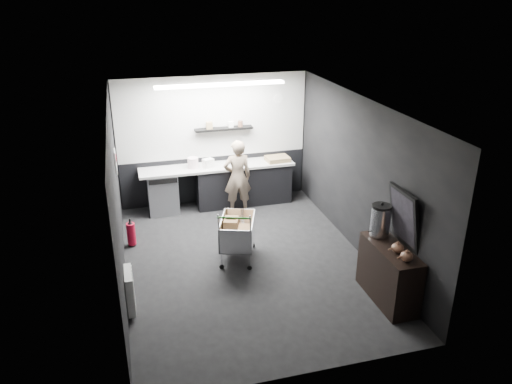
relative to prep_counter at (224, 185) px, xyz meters
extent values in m
plane|color=black|center=(-0.14, -2.42, -0.46)|extent=(5.50, 5.50, 0.00)
plane|color=silver|center=(-0.14, -2.42, 2.24)|extent=(5.50, 5.50, 0.00)
plane|color=black|center=(-0.14, 0.33, 0.89)|extent=(5.50, 0.00, 5.50)
plane|color=black|center=(-0.14, -5.17, 0.89)|extent=(5.50, 0.00, 5.50)
plane|color=black|center=(-2.14, -2.42, 0.89)|extent=(0.00, 5.50, 5.50)
plane|color=black|center=(1.86, -2.42, 0.89)|extent=(0.00, 5.50, 5.50)
cube|color=silver|center=(-0.14, 0.31, 1.39)|extent=(3.95, 0.02, 1.70)
cube|color=black|center=(-0.14, 0.31, 0.04)|extent=(3.95, 0.02, 1.00)
cube|color=black|center=(0.06, 0.20, 1.16)|extent=(1.20, 0.22, 0.04)
cylinder|color=white|center=(1.26, 0.30, 1.69)|extent=(0.20, 0.03, 0.20)
cube|color=white|center=(-2.12, -1.12, 1.09)|extent=(0.02, 0.30, 0.40)
cube|color=red|center=(-2.11, -1.12, 1.16)|extent=(0.02, 0.22, 0.10)
cube|color=white|center=(-2.08, -3.32, -0.11)|extent=(0.10, 0.50, 0.60)
cube|color=white|center=(-0.14, -0.57, 2.21)|extent=(2.40, 0.20, 0.04)
cube|color=black|center=(0.41, 0.00, -0.03)|extent=(2.00, 0.56, 0.85)
cube|color=#B7B6B1|center=(-0.14, 0.00, 0.42)|extent=(3.20, 0.60, 0.05)
cube|color=#9EA0A5|center=(-1.29, 0.00, -0.03)|extent=(0.60, 0.58, 0.85)
cube|color=black|center=(-1.29, -0.30, 0.32)|extent=(0.56, 0.02, 0.10)
imported|color=#BBAC94|center=(0.19, -0.45, 0.32)|extent=(0.57, 0.38, 1.55)
cube|color=silver|center=(-0.24, -2.25, -0.15)|extent=(0.79, 0.97, 0.02)
cube|color=silver|center=(-0.50, -2.25, 0.06)|extent=(0.29, 0.80, 0.45)
cube|color=silver|center=(0.02, -2.25, 0.06)|extent=(0.29, 0.80, 0.45)
cube|color=silver|center=(-0.24, -2.66, 0.06)|extent=(0.52, 0.20, 0.45)
cube|color=silver|center=(-0.24, -1.84, 0.06)|extent=(0.52, 0.20, 0.45)
cylinder|color=silver|center=(-0.47, -2.63, -0.29)|extent=(0.02, 0.02, 0.30)
cylinder|color=silver|center=(-0.01, -2.63, -0.29)|extent=(0.02, 0.02, 0.30)
cylinder|color=silver|center=(-0.47, -1.87, -0.29)|extent=(0.02, 0.02, 0.30)
cylinder|color=silver|center=(-0.01, -1.87, -0.29)|extent=(0.02, 0.02, 0.30)
cylinder|color=#2A8A25|center=(-0.24, -2.72, 0.53)|extent=(0.52, 0.21, 0.03)
cube|color=brown|center=(-0.36, -2.15, 0.05)|extent=(0.32, 0.36, 0.38)
cube|color=brown|center=(-0.10, -2.37, 0.03)|extent=(0.30, 0.33, 0.34)
cylinder|color=black|center=(-0.47, -2.63, -0.42)|extent=(0.08, 0.05, 0.08)
cylinder|color=black|center=(-0.47, -1.87, -0.42)|extent=(0.08, 0.05, 0.08)
cylinder|color=black|center=(-0.01, -2.63, -0.42)|extent=(0.08, 0.05, 0.08)
cylinder|color=black|center=(-0.01, -1.87, -0.42)|extent=(0.08, 0.05, 0.08)
cube|color=black|center=(1.63, -4.02, -0.02)|extent=(0.44, 1.16, 0.87)
cylinder|color=silver|center=(1.63, -3.63, 0.66)|extent=(0.29, 0.29, 0.45)
cylinder|color=black|center=(1.63, -3.63, 0.90)|extent=(0.29, 0.29, 0.04)
sphere|color=black|center=(1.63, -3.63, 0.94)|extent=(0.05, 0.05, 0.05)
ellipsoid|color=brown|center=(1.63, -4.17, 0.49)|extent=(0.17, 0.17, 0.14)
ellipsoid|color=brown|center=(1.63, -4.41, 0.49)|extent=(0.17, 0.17, 0.14)
cube|color=black|center=(1.80, -3.97, 0.85)|extent=(0.20, 0.68, 0.87)
cube|color=black|center=(1.78, -3.97, 0.85)|extent=(0.14, 0.58, 0.75)
cylinder|color=#A80B24|center=(-1.99, -1.32, -0.23)|extent=(0.15, 0.15, 0.41)
cone|color=black|center=(-1.99, -1.32, 0.00)|extent=(0.10, 0.10, 0.06)
cylinder|color=black|center=(-1.99, -1.32, 0.05)|extent=(0.03, 0.03, 0.06)
cube|color=olive|center=(1.15, -0.05, 0.49)|extent=(0.50, 0.39, 0.10)
cylinder|color=white|center=(-0.63, 0.00, 0.55)|extent=(0.22, 0.22, 0.22)
cube|color=white|center=(-0.33, -0.05, 0.53)|extent=(0.25, 0.22, 0.18)
camera|label=1|loc=(-1.92, -9.58, 3.93)|focal=35.00mm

